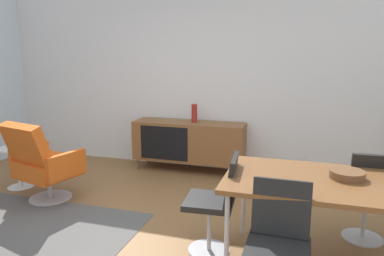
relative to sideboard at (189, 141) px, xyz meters
name	(u,v)px	position (x,y,z in m)	size (l,w,h in m)	color
ground_plane	(119,253)	(0.11, -2.30, -0.44)	(8.32, 8.32, 0.00)	olive
wall_back	(202,73)	(0.11, 0.30, 0.96)	(6.80, 0.12, 2.80)	white
sideboard	(189,141)	(0.00, 0.00, 0.00)	(1.60, 0.45, 0.72)	brown
vase_cobalt	(194,113)	(0.08, 0.00, 0.41)	(0.08, 0.08, 0.26)	maroon
dining_table	(333,186)	(1.78, -2.03, 0.26)	(1.60, 0.90, 0.74)	brown
wooden_bowl_on_table	(347,174)	(1.88, -1.95, 0.33)	(0.26, 0.26, 0.06)	brown
dining_chair_front_left	(278,243)	(1.43, -2.59, 0.03)	(0.40, 0.43, 0.86)	black
dining_chair_near_window	(217,200)	(0.89, -2.03, 0.03)	(0.45, 0.43, 0.86)	black
dining_chair_back_right	(369,193)	(2.13, -1.47, 0.03)	(0.42, 0.45, 0.86)	black
lounge_chair_red	(42,162)	(-1.26, -1.54, 0.03)	(0.82, 0.78, 0.95)	#D85919
side_table_round	(19,162)	(-1.87, -1.26, -0.12)	(0.44, 0.44, 0.52)	white
fruit_bowl	(17,144)	(-1.87, -1.26, 0.12)	(0.20, 0.20, 0.11)	#262628
area_rug	(8,237)	(-1.00, -2.37, -0.44)	(2.20, 1.70, 0.01)	#595654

